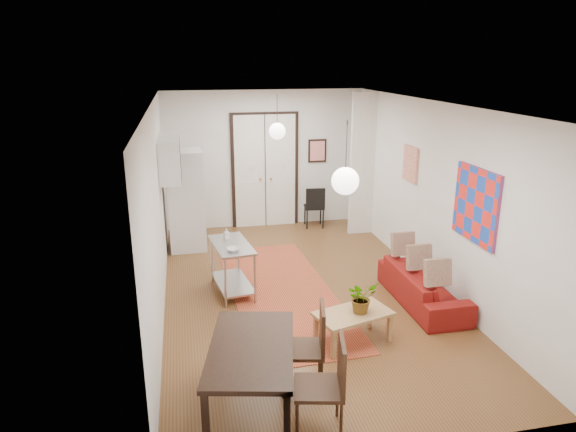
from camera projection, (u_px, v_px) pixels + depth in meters
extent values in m
plane|color=brown|center=(301.00, 292.00, 8.06)|extent=(7.00, 7.00, 0.00)
cube|color=silver|center=(303.00, 104.00, 7.20)|extent=(4.20, 7.00, 0.02)
cube|color=white|center=(265.00, 159.00, 10.91)|extent=(4.20, 0.02, 2.90)
cube|color=white|center=(396.00, 312.00, 4.36)|extent=(4.20, 0.02, 2.90)
cube|color=white|center=(157.00, 211.00, 7.22)|extent=(0.02, 7.00, 2.90)
cube|color=white|center=(432.00, 196.00, 8.04)|extent=(0.02, 7.00, 2.90)
cube|color=white|center=(265.00, 171.00, 10.94)|extent=(1.44, 0.06, 2.50)
cube|color=white|center=(362.00, 165.00, 10.38)|extent=(0.50, 0.10, 2.90)
cube|color=white|center=(170.00, 160.00, 8.53)|extent=(0.35, 1.00, 0.70)
cube|color=red|center=(476.00, 205.00, 6.81)|extent=(0.05, 1.00, 1.00)
cube|color=beige|center=(411.00, 164.00, 8.68)|extent=(0.05, 0.50, 0.60)
cube|color=red|center=(317.00, 151.00, 11.06)|extent=(0.40, 0.03, 0.50)
cube|color=#A37544|center=(161.00, 152.00, 8.95)|extent=(0.03, 0.44, 0.54)
sphere|color=white|center=(277.00, 131.00, 9.27)|extent=(0.30, 0.30, 0.30)
cylinder|color=black|center=(277.00, 109.00, 9.15)|extent=(0.01, 0.01, 0.50)
sphere|color=white|center=(345.00, 181.00, 5.52)|extent=(0.30, 0.30, 0.30)
cylinder|color=black|center=(347.00, 144.00, 5.41)|extent=(0.01, 0.01, 0.50)
cube|color=#BC472F|center=(282.00, 292.00, 8.05)|extent=(1.72, 4.14, 0.01)
imported|color=maroon|center=(423.00, 286.00, 7.63)|extent=(0.72, 1.82, 0.53)
cube|color=tan|center=(353.00, 314.00, 6.52)|extent=(1.07, 0.78, 0.04)
cube|color=tan|center=(325.00, 341.00, 6.30)|extent=(0.07, 0.07, 0.38)
cube|color=tan|center=(390.00, 334.00, 6.47)|extent=(0.07, 0.07, 0.38)
cube|color=tan|center=(316.00, 324.00, 6.70)|extent=(0.07, 0.07, 0.38)
cube|color=tan|center=(378.00, 318.00, 6.86)|extent=(0.07, 0.07, 0.38)
imported|color=#285A2C|center=(362.00, 297.00, 6.47)|extent=(0.41, 0.45, 0.41)
cube|color=#A8AAAD|center=(232.00, 245.00, 7.82)|extent=(0.67, 1.11, 0.03)
cube|color=#A8AAAD|center=(233.00, 283.00, 8.01)|extent=(0.62, 1.07, 0.03)
cylinder|color=#A8AAAD|center=(220.00, 283.00, 7.44)|extent=(0.04, 0.04, 0.79)
cylinder|color=#A8AAAD|center=(251.00, 280.00, 7.53)|extent=(0.04, 0.04, 0.79)
cylinder|color=#A8AAAD|center=(216.00, 258.00, 8.35)|extent=(0.04, 0.04, 0.79)
cylinder|color=#A8AAAD|center=(243.00, 256.00, 8.44)|extent=(0.04, 0.04, 0.79)
imported|color=white|center=(233.00, 249.00, 7.53)|extent=(0.24, 0.24, 0.05)
imported|color=#528DB3|center=(227.00, 234.00, 8.02)|extent=(0.10, 0.10, 0.17)
cube|color=silver|center=(186.00, 201.00, 9.65)|extent=(0.69, 0.69, 1.90)
cube|color=black|center=(251.00, 348.00, 5.07)|extent=(1.11, 1.58, 0.05)
cube|color=black|center=(302.00, 422.00, 4.63)|extent=(0.07, 0.07, 0.74)
cube|color=black|center=(212.00, 352.00, 5.74)|extent=(0.07, 0.07, 0.74)
cube|color=black|center=(275.00, 345.00, 5.88)|extent=(0.07, 0.07, 0.74)
cube|color=#391F12|center=(302.00, 349.00, 5.60)|extent=(0.56, 0.54, 0.04)
cube|color=#391F12|center=(298.00, 318.00, 5.73)|extent=(0.13, 0.45, 0.49)
cylinder|color=#391F12|center=(288.00, 381.00, 5.44)|extent=(0.03, 0.03, 0.47)
cylinder|color=#391F12|center=(324.00, 377.00, 5.52)|extent=(0.03, 0.03, 0.47)
cylinder|color=#391F12|center=(281.00, 360.00, 5.83)|extent=(0.03, 0.03, 0.47)
cylinder|color=#391F12|center=(314.00, 356.00, 5.90)|extent=(0.03, 0.03, 0.47)
cube|color=#391F12|center=(319.00, 388.00, 4.95)|extent=(0.56, 0.54, 0.04)
cube|color=#391F12|center=(313.00, 352.00, 5.07)|extent=(0.13, 0.45, 0.49)
cylinder|color=#391F12|center=(303.00, 426.00, 4.78)|extent=(0.03, 0.03, 0.47)
cylinder|color=#391F12|center=(344.00, 420.00, 4.86)|extent=(0.03, 0.03, 0.47)
cylinder|color=#391F12|center=(294.00, 398.00, 5.17)|extent=(0.03, 0.03, 0.47)
cylinder|color=#391F12|center=(331.00, 393.00, 5.25)|extent=(0.03, 0.03, 0.47)
cube|color=black|center=(314.00, 207.00, 11.07)|extent=(0.45, 0.45, 0.04)
cube|color=black|center=(312.00, 194.00, 11.18)|extent=(0.41, 0.08, 0.44)
cylinder|color=black|center=(308.00, 219.00, 10.94)|extent=(0.03, 0.03, 0.44)
cylinder|color=black|center=(324.00, 218.00, 11.01)|extent=(0.03, 0.03, 0.44)
cylinder|color=black|center=(304.00, 215.00, 11.27)|extent=(0.03, 0.03, 0.44)
cylinder|color=black|center=(320.00, 214.00, 11.34)|extent=(0.03, 0.03, 0.44)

